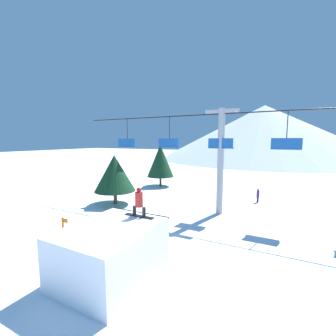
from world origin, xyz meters
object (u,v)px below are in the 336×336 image
object	(u,v)px
trail_marker	(64,234)
snowboarder	(139,202)
snow_ramp	(112,251)
distant_skier	(258,195)
pine_tree_near	(115,173)

from	to	relation	value
trail_marker	snowboarder	bearing A→B (deg)	14.76
snow_ramp	trail_marker	xyz separation A→B (m)	(-3.51, 0.48, -0.12)
snow_ramp	distant_skier	world-z (taller)	snow_ramp
snow_ramp	snowboarder	xyz separation A→B (m)	(0.35, 1.50, 1.71)
snow_ramp	pine_tree_near	bearing A→B (deg)	129.46
snow_ramp	trail_marker	bearing A→B (deg)	172.17
pine_tree_near	distant_skier	world-z (taller)	pine_tree_near
trail_marker	distant_skier	bearing A→B (deg)	60.95
snowboarder	distant_skier	xyz separation A→B (m)	(3.88, 12.91, -2.10)
snowboarder	trail_marker	bearing A→B (deg)	-165.24
snow_ramp	snowboarder	world-z (taller)	snowboarder
snowboarder	trail_marker	size ratio (longest dim) A/B	0.84
snow_ramp	pine_tree_near	distance (m)	10.85
snowboarder	trail_marker	xyz separation A→B (m)	(-3.86, -1.02, -1.84)
snowboarder	trail_marker	distance (m)	4.39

